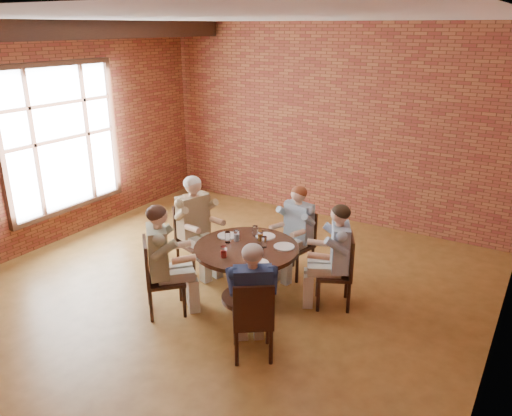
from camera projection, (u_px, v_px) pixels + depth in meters
The scene contains 29 objects.
floor at pixel (213, 296), 6.51m from camera, with size 7.00×7.00×0.00m, color olive.
ceiling at pixel (204, 18), 5.34m from camera, with size 7.00×7.00×0.00m, color white.
wall_back at pixel (329, 124), 8.73m from camera, with size 7.00×7.00×0.00m, color brown.
wall_left at pixel (36, 140), 7.53m from camera, with size 7.00×7.00×0.00m, color brown.
wall_right at pixel (510, 225), 4.33m from camera, with size 7.00×7.00×0.00m, color brown.
ceiling_beam at pixel (56, 30), 6.59m from camera, with size 0.22×6.90×0.26m, color #341B11.
window at pixel (61, 139), 7.83m from camera, with size 0.10×2.16×2.36m.
dining_table at pixel (246, 263), 6.25m from camera, with size 1.30×1.30×0.75m.
chair_a at pixel (341, 268), 6.15m from camera, with size 0.57×0.57×0.94m.
diner_a at pixel (335, 256), 6.11m from camera, with size 0.53×0.65×1.34m, color #36608E, non-canonical shape.
chair_b at pixel (299, 240), 6.98m from camera, with size 0.48×0.48×0.92m.
diner_b at pixel (296, 232), 6.88m from camera, with size 0.51×0.62×1.30m, color #8599A9, non-canonical shape.
chair_c at pixel (193, 235), 7.09m from camera, with size 0.58×0.58×0.98m.
diner_c at pixel (196, 225), 6.96m from camera, with size 0.57×0.70×1.40m, color brown, non-canonical shape.
chair_d at pixel (157, 274), 5.99m from camera, with size 0.64×0.64×0.97m.
diner_d at pixel (164, 260), 5.95m from camera, with size 0.56×0.69×1.39m, color tan, non-canonical shape.
chair_e at pixel (253, 318), 5.13m from camera, with size 0.58×0.58×0.92m.
diner_e at pixel (253, 301), 5.15m from camera, with size 0.51×0.63×1.31m, color #1A274A, non-canonical shape.
plate_a at pixel (284, 247), 6.16m from camera, with size 0.26×0.26×0.01m, color white.
plate_b at pixel (265, 236), 6.46m from camera, with size 0.26×0.26×0.01m, color white.
plate_c at pixel (227, 236), 6.49m from camera, with size 0.26×0.26×0.01m, color white.
plate_d at pixel (258, 263), 5.73m from camera, with size 0.26×0.26×0.01m, color white.
glass_a at pixel (264, 242), 6.14m from camera, with size 0.07×0.07×0.14m, color white.
glass_b at pixel (260, 236), 6.32m from camera, with size 0.07×0.07×0.14m, color white.
glass_c at pixel (255, 231), 6.47m from camera, with size 0.07×0.07×0.14m, color white.
glass_d at pixel (237, 236), 6.33m from camera, with size 0.07×0.07×0.14m, color white.
glass_e at pixel (228, 237), 6.28m from camera, with size 0.07×0.07×0.14m, color white.
glass_f at pixel (224, 252), 5.87m from camera, with size 0.07×0.07×0.14m, color white.
smartphone at pixel (259, 263), 5.76m from camera, with size 0.08×0.15×0.01m, color black.
Camera 1 is at (3.47, -4.58, 3.33)m, focal length 35.00 mm.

